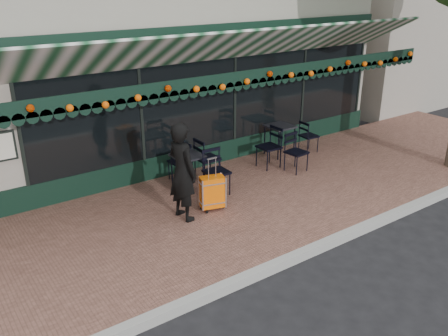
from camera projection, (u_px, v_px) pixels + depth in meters
ground at (307, 252)px, 7.93m from camera, size 80.00×80.00×0.00m
sidewalk at (236, 205)px, 9.42m from camera, size 18.00×4.00×0.15m
curb at (311, 251)px, 7.85m from camera, size 18.00×0.16×0.15m
restaurant_building at (110, 56)px, 13.02m from camera, size 12.00×9.60×4.50m
neighbor_building_right at (399, 25)px, 20.04m from camera, size 12.00×8.00×4.80m
woman at (182, 172)px, 8.44m from camera, size 0.52×0.71×1.82m
suitcase at (212, 192)px, 8.96m from camera, size 0.51×0.37×1.04m
cafe_table_a at (280, 128)px, 11.60m from camera, size 0.62×0.62×0.76m
cafe_table_b at (188, 158)px, 9.77m from camera, size 0.60×0.60×0.73m
chair_a_left at (269, 147)px, 10.93m from camera, size 0.49×0.49×0.97m
chair_a_right at (309, 136)px, 11.93m from camera, size 0.44×0.44×0.82m
chair_a_front at (296, 153)px, 10.71m from camera, size 0.49×0.49×0.89m
chair_b_left at (180, 162)px, 10.24m from camera, size 0.45×0.45×0.84m
chair_b_right at (207, 159)px, 10.25m from camera, size 0.49×0.49×0.96m
chair_b_front at (217, 172)px, 9.56m from camera, size 0.49×0.49×0.95m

